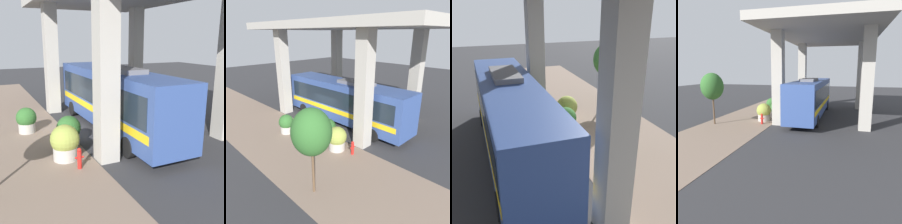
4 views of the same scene
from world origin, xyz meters
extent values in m
plane|color=#2D2D30|center=(0.00, 0.00, 0.00)|extent=(80.00, 80.00, 0.00)
cube|color=#7A6656|center=(-3.00, 0.00, 0.01)|extent=(6.00, 40.00, 0.02)
cube|color=#ADA89E|center=(0.50, -4.83, 3.86)|extent=(0.90, 0.90, 7.72)
cube|color=#ADA89E|center=(0.50, 4.83, 3.86)|extent=(0.90, 0.90, 7.72)
cube|color=#ADA89E|center=(7.50, -4.83, 3.86)|extent=(0.90, 0.90, 7.72)
cube|color=#ADA89E|center=(7.50, 4.83, 3.86)|extent=(0.90, 0.90, 7.72)
cube|color=#ADA89E|center=(4.00, 0.00, 8.02)|extent=(9.40, 17.66, 0.60)
cube|color=#334C8C|center=(2.65, -1.07, 2.02)|extent=(2.50, 12.20, 3.14)
cube|color=#19232D|center=(2.65, -1.07, 2.40)|extent=(2.54, 11.22, 1.38)
cube|color=yellow|center=(2.65, -1.07, 1.39)|extent=(2.54, 11.59, 0.38)
cube|color=slate|center=(2.65, -2.29, 3.71)|extent=(1.25, 3.05, 0.24)
cylinder|color=black|center=(1.48, 3.20, 0.50)|extent=(0.28, 1.00, 1.00)
cylinder|color=black|center=(3.82, 3.20, 0.50)|extent=(0.28, 1.00, 1.00)
cylinder|color=black|center=(1.48, -5.03, 0.50)|extent=(0.28, 1.00, 1.00)
cylinder|color=black|center=(3.82, -5.03, 0.50)|extent=(0.28, 1.00, 1.00)
cylinder|color=red|center=(-0.90, -5.19, 0.40)|extent=(0.18, 0.18, 0.79)
sphere|color=red|center=(-0.90, -5.19, 0.85)|extent=(0.17, 0.17, 0.17)
cylinder|color=red|center=(-1.03, -5.19, 0.51)|extent=(0.11, 0.08, 0.08)
cylinder|color=red|center=(-0.76, -5.19, 0.51)|extent=(0.11, 0.08, 0.08)
cylinder|color=#ADA89E|center=(-1.17, -4.04, 0.31)|extent=(1.08, 1.08, 0.62)
sphere|color=olive|center=(-1.17, -4.04, 0.98)|extent=(1.31, 1.31, 1.31)
sphere|color=#BF334C|center=(-1.04, -4.14, 0.77)|extent=(0.38, 0.38, 0.38)
cylinder|color=#ADA89E|center=(-2.12, 0.62, 0.30)|extent=(0.95, 0.95, 0.60)
sphere|color=#2D6028|center=(-2.12, 0.62, 0.91)|extent=(1.16, 1.16, 1.16)
sphere|color=#BF334C|center=(-2.00, 0.52, 0.73)|extent=(0.33, 0.33, 0.33)
cylinder|color=#ADA89E|center=(-0.50, -2.39, 0.30)|extent=(1.06, 1.06, 0.60)
sphere|color=#2D6028|center=(-0.50, -2.39, 0.94)|extent=(1.23, 1.23, 1.23)
sphere|color=#993F8C|center=(-0.37, -2.50, 0.75)|extent=(0.37, 0.37, 0.37)
cylinder|color=brown|center=(-4.88, -6.21, 1.35)|extent=(0.13, 0.13, 2.69)
ellipsoid|color=#2D6028|center=(-4.88, -6.21, 3.25)|extent=(1.87, 1.87, 2.25)
camera|label=1|loc=(-4.29, -15.54, 5.25)|focal=45.00mm
camera|label=2|loc=(-10.25, -13.33, 7.42)|focal=35.00mm
camera|label=3|loc=(4.30, 11.19, 6.92)|focal=45.00mm
camera|label=4|loc=(6.18, -22.23, 4.66)|focal=35.00mm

